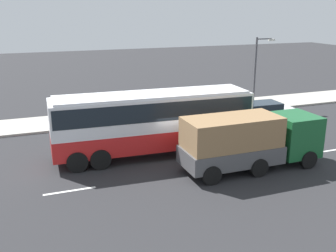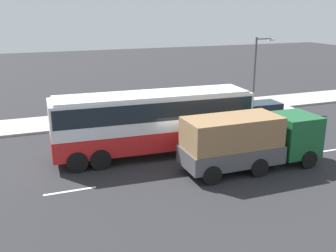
{
  "view_description": "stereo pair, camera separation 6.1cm",
  "coord_description": "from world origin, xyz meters",
  "px_view_note": "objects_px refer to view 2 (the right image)",
  "views": [
    {
      "loc": [
        -7.93,
        -19.81,
        8.18
      ],
      "look_at": [
        -0.22,
        0.42,
        1.69
      ],
      "focal_mm": 42.45,
      "sensor_mm": 36.0,
      "label": 1
    },
    {
      "loc": [
        -7.99,
        -19.79,
        8.18
      ],
      "look_at": [
        -0.22,
        0.42,
        1.69
      ],
      "focal_mm": 42.45,
      "sensor_mm": 36.0,
      "label": 2
    }
  ],
  "objects_px": {
    "coach_bus": "(153,117)",
    "street_lamp": "(257,67)",
    "cargo_truck": "(250,139)",
    "car_silver_hatch": "(264,112)",
    "pedestrian_at_crossing": "(199,97)",
    "pedestrian_near_curb": "(223,96)"
  },
  "relations": [
    {
      "from": "coach_bus",
      "to": "street_lamp",
      "type": "distance_m",
      "value": 13.32
    },
    {
      "from": "cargo_truck",
      "to": "car_silver_hatch",
      "type": "relative_size",
      "value": 1.55
    },
    {
      "from": "car_silver_hatch",
      "to": "street_lamp",
      "type": "distance_m",
      "value": 4.84
    },
    {
      "from": "cargo_truck",
      "to": "street_lamp",
      "type": "xyz_separation_m",
      "value": [
        7.22,
        10.65,
        1.93
      ]
    },
    {
      "from": "coach_bus",
      "to": "street_lamp",
      "type": "relative_size",
      "value": 1.97
    },
    {
      "from": "coach_bus",
      "to": "pedestrian_at_crossing",
      "type": "relative_size",
      "value": 6.51
    },
    {
      "from": "car_silver_hatch",
      "to": "pedestrian_at_crossing",
      "type": "bearing_deg",
      "value": 122.33
    },
    {
      "from": "car_silver_hatch",
      "to": "pedestrian_near_curb",
      "type": "distance_m",
      "value": 4.7
    },
    {
      "from": "coach_bus",
      "to": "cargo_truck",
      "type": "distance_m",
      "value": 5.54
    },
    {
      "from": "car_silver_hatch",
      "to": "pedestrian_at_crossing",
      "type": "distance_m",
      "value": 5.75
    },
    {
      "from": "cargo_truck",
      "to": "pedestrian_near_curb",
      "type": "relative_size",
      "value": 4.42
    },
    {
      "from": "cargo_truck",
      "to": "car_silver_hatch",
      "type": "xyz_separation_m",
      "value": [
        5.61,
        6.96,
        -0.76
      ]
    },
    {
      "from": "pedestrian_near_curb",
      "to": "car_silver_hatch",
      "type": "bearing_deg",
      "value": 127.46
    },
    {
      "from": "car_silver_hatch",
      "to": "coach_bus",
      "type": "bearing_deg",
      "value": -159.02
    },
    {
      "from": "coach_bus",
      "to": "car_silver_hatch",
      "type": "distance_m",
      "value": 10.32
    },
    {
      "from": "coach_bus",
      "to": "pedestrian_at_crossing",
      "type": "xyz_separation_m",
      "value": [
        6.81,
        8.24,
        -1.08
      ]
    },
    {
      "from": "coach_bus",
      "to": "pedestrian_near_curb",
      "type": "relative_size",
      "value": 6.69
    },
    {
      "from": "car_silver_hatch",
      "to": "pedestrian_at_crossing",
      "type": "xyz_separation_m",
      "value": [
        -2.87,
        4.97,
        0.33
      ]
    },
    {
      "from": "pedestrian_near_curb",
      "to": "coach_bus",
      "type": "bearing_deg",
      "value": 68.98
    },
    {
      "from": "street_lamp",
      "to": "cargo_truck",
      "type": "bearing_deg",
      "value": -124.14
    },
    {
      "from": "pedestrian_near_curb",
      "to": "pedestrian_at_crossing",
      "type": "height_order",
      "value": "pedestrian_at_crossing"
    },
    {
      "from": "pedestrian_at_crossing",
      "to": "street_lamp",
      "type": "bearing_deg",
      "value": 60.12
    }
  ]
}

